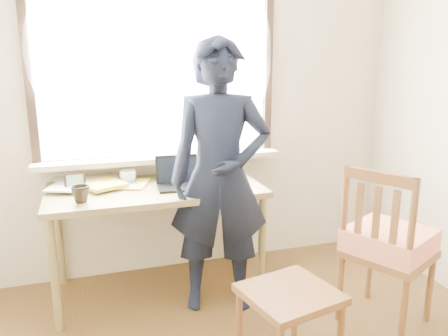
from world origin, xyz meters
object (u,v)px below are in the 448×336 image
object	(u,v)px
desk	(156,198)
mug_white	(128,176)
work_chair	(289,303)
person	(220,178)
side_chair	(388,243)
mug_dark	(81,194)
laptop	(179,179)

from	to	relation	value
desk	mug_white	distance (m)	0.28
work_chair	person	distance (m)	0.93
side_chair	person	size ratio (longest dim) A/B	0.57
side_chair	mug_white	bearing A→B (deg)	145.10
mug_dark	person	distance (m)	0.88
mug_dark	desk	bearing A→B (deg)	22.17
laptop	side_chair	distance (m)	1.43
desk	mug_white	bearing A→B (deg)	134.16
desk	mug_dark	distance (m)	0.55
mug_dark	work_chair	size ratio (longest dim) A/B	0.21
side_chair	person	bearing A→B (deg)	149.75
laptop	desk	bearing A→B (deg)	167.88
work_chair	desk	bearing A→B (deg)	116.19
side_chair	person	xyz separation A→B (m)	(-0.93, 0.54, 0.36)
desk	laptop	bearing A→B (deg)	-12.12
work_chair	person	size ratio (longest dim) A/B	0.30
side_chair	person	distance (m)	1.13
mug_dark	work_chair	world-z (taller)	mug_dark
laptop	person	bearing A→B (deg)	-52.18
desk	person	distance (m)	0.53
work_chair	side_chair	size ratio (longest dim) A/B	0.52
desk	mug_dark	size ratio (longest dim) A/B	12.89
mug_white	mug_dark	world-z (taller)	mug_dark
mug_white	mug_dark	distance (m)	0.50
person	mug_white	bearing A→B (deg)	152.19
desk	laptop	size ratio (longest dim) A/B	4.56
laptop	work_chair	size ratio (longest dim) A/B	0.60
work_chair	side_chair	distance (m)	0.82
side_chair	desk	bearing A→B (deg)	146.82
laptop	mug_white	world-z (taller)	laptop
work_chair	laptop	bearing A→B (deg)	109.40
desk	person	bearing A→B (deg)	-39.61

